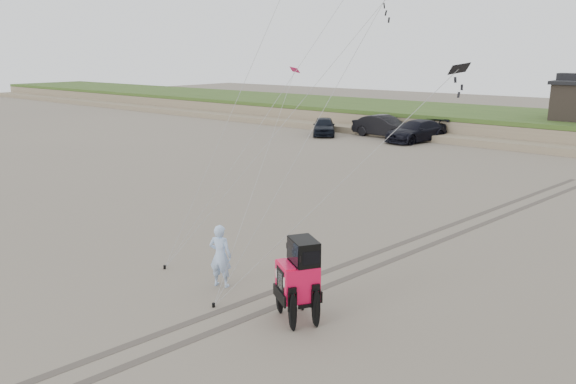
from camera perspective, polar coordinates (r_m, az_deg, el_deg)
name	(u,v)px	position (r m, az deg, el deg)	size (l,w,h in m)	color
ground	(210,305)	(15.50, -7.93, -11.33)	(160.00, 160.00, 0.00)	#6B6054
dune_ridge	(571,130)	(48.38, 26.79, 5.67)	(160.00, 14.25, 1.73)	#7A6B54
truck_a	(324,126)	(46.13, 3.68, 6.69)	(1.73, 4.30, 1.47)	black
truck_b	(384,126)	(45.66, 9.75, 6.60)	(1.81, 5.18, 1.71)	black
truck_c	(416,131)	(43.73, 12.90, 6.06)	(2.25, 5.53, 1.61)	black
jeep	(297,288)	(14.27, 0.97, -9.76)	(1.97, 4.57, 1.70)	#F00E42
man	(220,256)	(16.31, -6.89, -6.45)	(0.68, 0.44, 1.86)	#99B5ED
stake_main	(165,267)	(18.15, -12.43, -7.46)	(0.08, 0.08, 0.12)	black
stake_aux	(213,305)	(15.37, -7.58, -11.31)	(0.08, 0.08, 0.12)	black
tire_tracks	(416,244)	(20.42, 12.86, -5.20)	(5.22, 29.74, 0.01)	#4C443D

